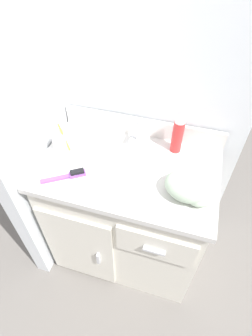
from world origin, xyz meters
name	(u,v)px	position (x,y,z in m)	size (l,w,h in m)	color
ground_plane	(127,248)	(0.00, 0.00, 0.00)	(6.00, 6.00, 0.00)	slate
wall_back	(147,75)	(0.00, 0.31, 1.10)	(1.02, 0.08, 2.20)	silver
wall_left	(21,93)	(-0.47, 0.00, 1.10)	(0.08, 0.61, 2.20)	silver
vanity	(127,214)	(0.00, 0.00, 0.42)	(0.84, 0.55, 0.80)	silver
backsplash	(142,127)	(0.00, 0.26, 0.85)	(0.84, 0.02, 0.10)	silver
sink_faucet	(138,135)	(0.00, 0.18, 0.85)	(0.09, 0.09, 0.14)	silver
toothbrush_cup	(60,142)	(-0.35, 0.02, 0.85)	(0.09, 0.07, 0.17)	silver
shaving_cream_can	(178,135)	(0.19, 0.18, 0.89)	(0.05, 0.05, 0.19)	red
hairbrush	(70,175)	(-0.23, -0.13, 0.81)	(0.18, 0.13, 0.03)	purple
hand_towel	(191,188)	(0.30, -0.08, 0.85)	(0.21, 0.17, 0.11)	#A8BCA3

